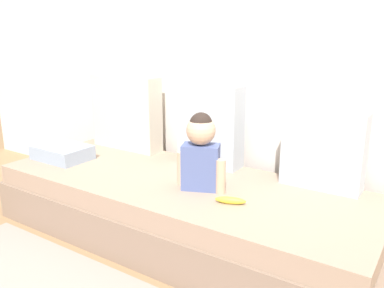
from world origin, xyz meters
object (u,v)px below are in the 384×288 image
Objects in this scene: throw_pillow_center at (211,125)px; toddler at (201,150)px; throw_pillow_right at (323,149)px; throw_pillow_left at (126,112)px; folded_blanket at (62,152)px; couch at (180,209)px; banana at (230,200)px.

throw_pillow_center reaches higher than toddler.
throw_pillow_center is at bearing 180.00° from throw_pillow_right.
throw_pillow_left is 1.29× the size of toddler.
couch is at bearing 6.96° from folded_blanket.
banana is at bearing -18.43° from couch.
couch is 1.01m from folded_blanket.
throw_pillow_left is at bearing 156.32° from toddler.
couch is 6.25× the size of folded_blanket.
folded_blanket reaches higher than couch.
throw_pillow_left reaches higher than couch.
throw_pillow_center reaches higher than banana.
toddler is 0.35m from banana.
throw_pillow_right is at bearing 15.74° from folded_blanket.
throw_pillow_right reaches higher than couch.
couch is 5.32× the size of throw_pillow_right.
throw_pillow_left is at bearing 180.00° from throw_pillow_center.
throw_pillow_right reaches higher than banana.
couch is 0.48m from toddler.
throw_pillow_left is at bearing 156.83° from banana.
throw_pillow_left is at bearing 180.00° from throw_pillow_right.
folded_blanket is at bearing -111.61° from throw_pillow_left.
toddler is at bearing 3.49° from folded_blanket.
banana is (0.44, -0.52, -0.26)m from throw_pillow_center.
throw_pillow_center reaches higher than throw_pillow_right.
toddler is at bearing -14.47° from couch.
throw_pillow_center is at bearing 0.00° from throw_pillow_left.
toddler reaches higher than banana.
banana is 1.41m from folded_blanket.
throw_pillow_center is at bearing 130.23° from banana.
couch is 0.96m from throw_pillow_right.
throw_pillow_left reaches higher than throw_pillow_center.
throw_pillow_right reaches higher than folded_blanket.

